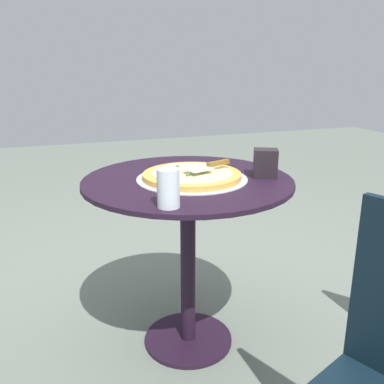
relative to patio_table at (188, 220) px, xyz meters
name	(u,v)px	position (x,y,z in m)	size (l,w,h in m)	color
ground_plane	(188,340)	(0.00, 0.00, -0.58)	(10.00, 10.00, 0.00)	slate
patio_table	(188,220)	(0.00, 0.00, 0.00)	(0.84, 0.84, 0.76)	black
pizza_on_tray	(192,176)	(0.01, 0.01, 0.19)	(0.44, 0.44, 0.04)	silver
pizza_server	(209,166)	(0.02, 0.08, 0.23)	(0.12, 0.21, 0.02)	silver
drinking_cup	(168,188)	(0.30, -0.17, 0.24)	(0.07, 0.07, 0.13)	silver
napkin_dispenser	(265,163)	(0.07, 0.30, 0.23)	(0.09, 0.07, 0.11)	black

